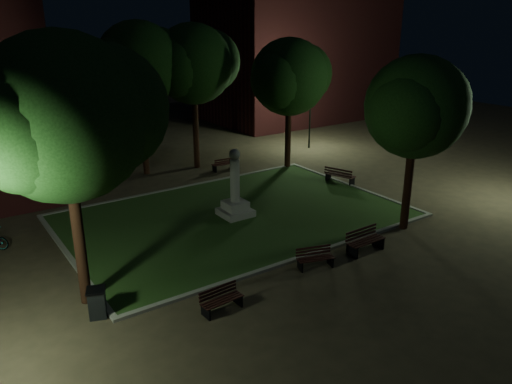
% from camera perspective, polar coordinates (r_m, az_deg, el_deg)
% --- Properties ---
extents(ground, '(80.00, 80.00, 0.00)m').
position_cam_1_polar(ground, '(21.91, 0.44, -4.47)').
color(ground, '#413726').
extents(lawn, '(15.00, 10.00, 0.08)m').
position_cam_1_polar(lawn, '(23.43, -2.37, -2.75)').
color(lawn, '#254318').
rests_on(lawn, ground).
extents(lawn_kerb, '(15.40, 10.40, 0.12)m').
position_cam_1_polar(lawn_kerb, '(23.42, -2.37, -2.71)').
color(lawn_kerb, slate).
rests_on(lawn_kerb, ground).
extents(monument, '(1.40, 1.40, 3.20)m').
position_cam_1_polar(monument, '(23.10, -2.40, -0.64)').
color(monument, gray).
rests_on(monument, lawn).
extents(building_far, '(16.00, 10.00, 12.00)m').
position_cam_1_polar(building_far, '(46.95, 4.64, 15.82)').
color(building_far, '#481718').
rests_on(building_far, ground).
extents(tree_west, '(6.16, 5.03, 8.61)m').
position_cam_1_polar(tree_west, '(15.62, -20.74, 7.95)').
color(tree_west, black).
rests_on(tree_west, ground).
extents(tree_north_wl, '(5.00, 4.08, 7.58)m').
position_cam_1_polar(tree_north_wl, '(27.00, -21.48, 10.98)').
color(tree_north_wl, black).
rests_on(tree_north_wl, ground).
extents(tree_north_er, '(5.76, 4.71, 8.62)m').
position_cam_1_polar(tree_north_er, '(30.27, -7.01, 14.32)').
color(tree_north_er, black).
rests_on(tree_north_er, ground).
extents(tree_ne, '(5.56, 4.54, 7.81)m').
position_cam_1_polar(tree_ne, '(30.12, 3.99, 12.99)').
color(tree_ne, black).
rests_on(tree_ne, ground).
extents(tree_se, '(5.21, 4.26, 7.51)m').
position_cam_1_polar(tree_se, '(21.78, 18.02, 9.23)').
color(tree_se, black).
rests_on(tree_se, ground).
extents(tree_far_north, '(5.78, 4.72, 8.77)m').
position_cam_1_polar(tree_far_north, '(29.39, -13.07, 14.10)').
color(tree_far_north, black).
rests_on(tree_far_north, ground).
extents(lamppost_ne, '(1.18, 0.28, 3.99)m').
position_cam_1_polar(lamppost_ne, '(35.50, 6.22, 9.49)').
color(lamppost_ne, black).
rests_on(lamppost_ne, ground).
extents(bench_near_left, '(1.48, 0.87, 0.77)m').
position_cam_1_polar(bench_near_left, '(18.87, 6.75, -7.53)').
color(bench_near_left, black).
rests_on(bench_near_left, ground).
extents(bench_near_right, '(1.71, 0.63, 0.93)m').
position_cam_1_polar(bench_near_right, '(20.38, 12.31, -5.50)').
color(bench_near_right, black).
rests_on(bench_near_right, ground).
extents(bench_west_near, '(1.44, 0.58, 0.77)m').
position_cam_1_polar(bench_west_near, '(16.23, -4.01, -12.22)').
color(bench_west_near, black).
rests_on(bench_west_near, ground).
extents(bench_right_side, '(1.11, 1.79, 0.93)m').
position_cam_1_polar(bench_right_side, '(28.33, 9.53, 1.80)').
color(bench_right_side, black).
rests_on(bench_right_side, ground).
extents(bench_far_side, '(1.49, 0.62, 0.80)m').
position_cam_1_polar(bench_far_side, '(30.44, -3.64, 3.16)').
color(bench_far_side, black).
rests_on(bench_far_side, ground).
extents(trash_bin, '(0.73, 0.73, 0.97)m').
position_cam_1_polar(trash_bin, '(16.57, -17.70, -11.96)').
color(trash_bin, black).
rests_on(trash_bin, ground).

